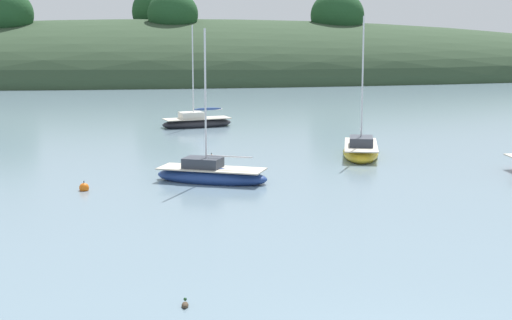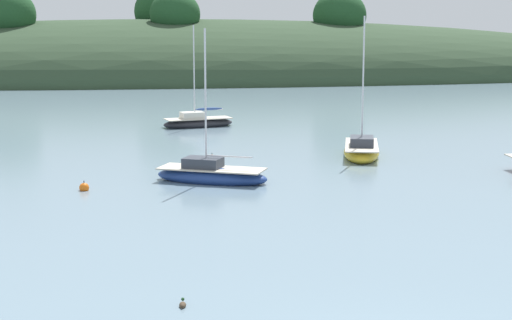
{
  "view_description": "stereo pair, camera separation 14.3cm",
  "coord_description": "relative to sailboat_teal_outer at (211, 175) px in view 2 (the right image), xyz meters",
  "views": [
    {
      "loc": [
        -5.51,
        -15.14,
        7.29
      ],
      "look_at": [
        0.0,
        20.0,
        1.2
      ],
      "focal_mm": 55.6,
      "sensor_mm": 36.0,
      "label": 1
    },
    {
      "loc": [
        -5.37,
        -15.16,
        7.29
      ],
      "look_at": [
        0.0,
        20.0,
        1.2
      ],
      "focal_mm": 55.6,
      "sensor_mm": 36.0,
      "label": 2
    }
  ],
  "objects": [
    {
      "name": "far_shoreline_hill",
      "position": [
        1.93,
        73.03,
        -0.2
      ],
      "size": [
        150.0,
        36.0,
        20.89
      ],
      "color": "#2D422B",
      "rests_on": "ground"
    },
    {
      "name": "sailboat_teal_outer",
      "position": [
        0.0,
        0.0,
        0.0
      ],
      "size": [
        5.68,
        3.98,
        7.32
      ],
      "color": "navy",
      "rests_on": "ground"
    },
    {
      "name": "sailboat_white_near",
      "position": [
        1.0,
        20.41,
        0.0
      ],
      "size": [
        5.45,
        2.92,
        7.46
      ],
      "color": "#232328",
      "rests_on": "ground"
    },
    {
      "name": "sailboat_yellow_far",
      "position": [
        9.0,
        5.82,
        0.02
      ],
      "size": [
        3.43,
        6.06,
        7.97
      ],
      "color": "gold",
      "rests_on": "ground"
    },
    {
      "name": "mooring_buoy_channel",
      "position": [
        -5.77,
        -1.11,
        -0.22
      ],
      "size": [
        0.44,
        0.44,
        0.54
      ],
      "color": "orange",
      "rests_on": "ground"
    },
    {
      "name": "mooring_buoy_outer",
      "position": [
        0.61,
        5.78,
        -0.22
      ],
      "size": [
        0.44,
        0.44,
        0.54
      ],
      "color": "orange",
      "rests_on": "ground"
    },
    {
      "name": "duck_lone_right",
      "position": [
        -2.33,
        -16.56,
        -0.29
      ],
      "size": [
        0.21,
        0.43,
        0.24
      ],
      "color": "#473828",
      "rests_on": "ground"
    }
  ]
}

